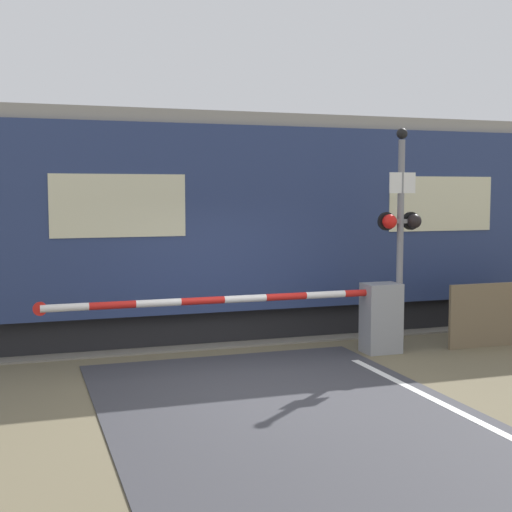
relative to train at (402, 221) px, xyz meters
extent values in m
plane|color=#6B6047|center=(-4.56, -4.12, -2.06)|extent=(80.00, 80.00, 0.00)
cube|color=slate|center=(-4.56, 0.00, -2.05)|extent=(36.00, 3.20, 0.03)
cube|color=#595451|center=(-4.56, -0.72, -1.98)|extent=(36.00, 0.08, 0.10)
cube|color=#595451|center=(-4.56, 0.72, -1.98)|extent=(36.00, 0.08, 0.10)
cube|color=black|center=(0.00, 0.00, -1.76)|extent=(20.14, 2.37, 0.60)
cube|color=navy|center=(0.00, 0.00, 0.13)|extent=(21.89, 2.79, 3.19)
cube|color=gray|center=(0.00, 0.00, 1.85)|extent=(21.46, 2.57, 0.24)
cube|color=beige|center=(0.00, -1.41, 0.37)|extent=(2.19, 0.02, 1.02)
cube|color=beige|center=(-6.02, -1.41, 0.37)|extent=(2.19, 0.02, 1.02)
cube|color=gray|center=(-1.91, -2.66, -1.49)|extent=(0.60, 0.44, 1.15)
cylinder|color=gray|center=(-1.91, -2.66, -1.05)|extent=(0.16, 0.16, 0.18)
cylinder|color=red|center=(-2.25, -2.66, -1.05)|extent=(0.68, 0.11, 0.11)
cylinder|color=white|center=(-2.93, -2.66, -1.05)|extent=(0.68, 0.11, 0.11)
cylinder|color=red|center=(-3.60, -2.66, -1.05)|extent=(0.68, 0.11, 0.11)
cylinder|color=white|center=(-4.28, -2.66, -1.05)|extent=(0.68, 0.11, 0.11)
cylinder|color=red|center=(-4.95, -2.66, -1.05)|extent=(0.68, 0.11, 0.11)
cylinder|color=white|center=(-5.63, -2.66, -1.05)|extent=(0.68, 0.11, 0.11)
cylinder|color=red|center=(-6.30, -2.66, -1.05)|extent=(0.68, 0.11, 0.11)
cylinder|color=white|center=(-6.98, -2.66, -1.05)|extent=(0.68, 0.11, 0.11)
cylinder|color=red|center=(-7.32, -2.66, -1.05)|extent=(0.20, 0.02, 0.20)
cylinder|color=gray|center=(-1.58, -2.65, -0.31)|extent=(0.11, 0.11, 3.51)
cube|color=gray|center=(-1.58, -2.65, 0.11)|extent=(0.58, 0.07, 0.07)
sphere|color=red|center=(-1.81, -2.70, 0.11)|extent=(0.24, 0.24, 0.24)
sphere|color=black|center=(-1.35, -2.70, 0.11)|extent=(0.24, 0.24, 0.24)
cylinder|color=black|center=(-1.81, -2.59, 0.11)|extent=(0.30, 0.06, 0.30)
cylinder|color=black|center=(-1.35, -2.59, 0.11)|extent=(0.30, 0.06, 0.30)
cube|color=white|center=(-1.58, -2.69, 0.74)|extent=(0.47, 0.02, 0.34)
sphere|color=black|center=(-1.58, -2.65, 1.55)|extent=(0.18, 0.18, 0.18)
camera|label=1|loc=(-7.58, -13.04, 0.59)|focal=50.00mm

